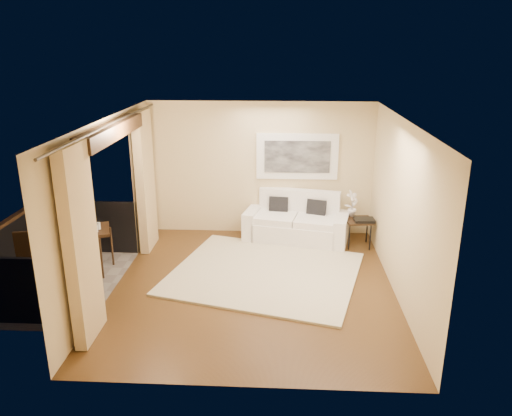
# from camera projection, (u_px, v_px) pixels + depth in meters

# --- Properties ---
(floor) EXTENTS (5.00, 5.00, 0.00)m
(floor) POSITION_uv_depth(u_px,v_px,m) (254.00, 286.00, 8.13)
(floor) COLOR #563819
(floor) RESTS_ON ground
(room_shell) EXTENTS (5.00, 6.40, 5.00)m
(room_shell) POSITION_uv_depth(u_px,v_px,m) (111.00, 131.00, 7.44)
(room_shell) COLOR white
(room_shell) RESTS_ON ground
(balcony) EXTENTS (1.81, 2.60, 1.17)m
(balcony) POSITION_uv_depth(u_px,v_px,m) (54.00, 272.00, 8.24)
(balcony) COLOR #605B56
(balcony) RESTS_ON ground
(curtains) EXTENTS (0.16, 4.80, 2.64)m
(curtains) POSITION_uv_depth(u_px,v_px,m) (119.00, 206.00, 7.81)
(curtains) COLOR #D2B681
(curtains) RESTS_ON ground
(artwork) EXTENTS (1.62, 0.07, 0.92)m
(artwork) POSITION_uv_depth(u_px,v_px,m) (297.00, 157.00, 9.91)
(artwork) COLOR white
(artwork) RESTS_ON room_shell
(rug) EXTENTS (3.64, 3.36, 0.04)m
(rug) POSITION_uv_depth(u_px,v_px,m) (264.00, 273.00, 8.55)
(rug) COLOR beige
(rug) RESTS_ON floor
(sofa) EXTENTS (2.15, 1.26, 0.97)m
(sofa) POSITION_uv_depth(u_px,v_px,m) (297.00, 223.00, 9.96)
(sofa) COLOR white
(sofa) RESTS_ON floor
(side_table) EXTENTS (0.55, 0.55, 0.54)m
(side_table) POSITION_uv_depth(u_px,v_px,m) (359.00, 222.00, 9.60)
(side_table) COLOR black
(side_table) RESTS_ON floor
(tray) EXTENTS (0.40, 0.31, 0.05)m
(tray) POSITION_uv_depth(u_px,v_px,m) (364.00, 220.00, 9.48)
(tray) COLOR black
(tray) RESTS_ON side_table
(orchid) EXTENTS (0.33, 0.32, 0.53)m
(orchid) POSITION_uv_depth(u_px,v_px,m) (352.00, 204.00, 9.66)
(orchid) COLOR white
(orchid) RESTS_ON side_table
(bistro_table) EXTENTS (0.84, 0.84, 0.77)m
(bistro_table) POSITION_uv_depth(u_px,v_px,m) (90.00, 234.00, 8.46)
(bistro_table) COLOR black
(bistro_table) RESTS_ON balcony
(balcony_chair_far) EXTENTS (0.50, 0.50, 0.96)m
(balcony_chair_far) POSITION_uv_depth(u_px,v_px,m) (77.00, 247.00, 8.26)
(balcony_chair_far) COLOR black
(balcony_chair_far) RESTS_ON balcony
(balcony_chair_near) EXTENTS (0.50, 0.50, 1.00)m
(balcony_chair_near) POSITION_uv_depth(u_px,v_px,m) (29.00, 258.00, 7.77)
(balcony_chair_near) COLOR black
(balcony_chair_near) RESTS_ON balcony
(ice_bucket) EXTENTS (0.18, 0.18, 0.20)m
(ice_bucket) POSITION_uv_depth(u_px,v_px,m) (83.00, 223.00, 8.46)
(ice_bucket) COLOR silver
(ice_bucket) RESTS_ON bistro_table
(candle) EXTENTS (0.06, 0.06, 0.07)m
(candle) POSITION_uv_depth(u_px,v_px,m) (94.00, 224.00, 8.59)
(candle) COLOR red
(candle) RESTS_ON bistro_table
(vase) EXTENTS (0.04, 0.04, 0.18)m
(vase) POSITION_uv_depth(u_px,v_px,m) (83.00, 228.00, 8.24)
(vase) COLOR silver
(vase) RESTS_ON bistro_table
(glass_a) EXTENTS (0.06, 0.06, 0.12)m
(glass_a) POSITION_uv_depth(u_px,v_px,m) (96.00, 229.00, 8.31)
(glass_a) COLOR white
(glass_a) RESTS_ON bistro_table
(glass_b) EXTENTS (0.06, 0.06, 0.12)m
(glass_b) POSITION_uv_depth(u_px,v_px,m) (99.00, 226.00, 8.43)
(glass_b) COLOR silver
(glass_b) RESTS_ON bistro_table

